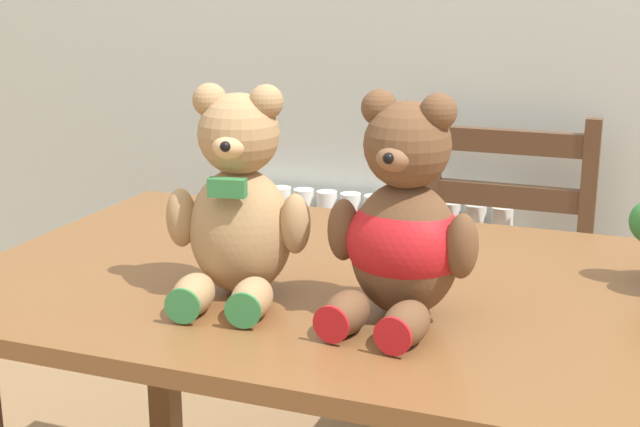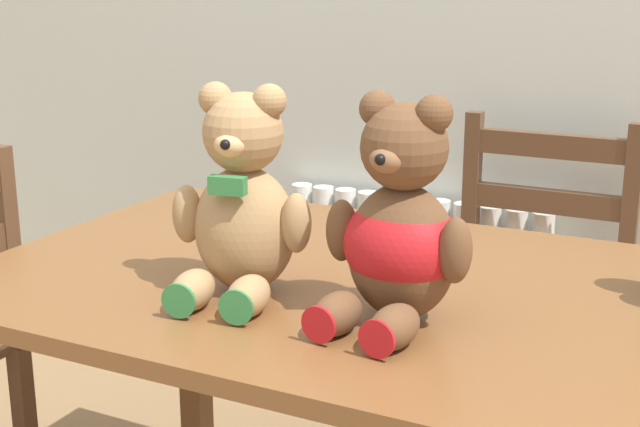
{
  "view_description": "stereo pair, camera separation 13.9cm",
  "coord_description": "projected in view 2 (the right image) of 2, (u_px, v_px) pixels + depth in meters",
  "views": [
    {
      "loc": [
        0.46,
        -0.95,
        1.26
      ],
      "look_at": [
        -0.01,
        0.3,
        0.89
      ],
      "focal_mm": 50.0,
      "sensor_mm": 36.0,
      "label": 1
    },
    {
      "loc": [
        0.59,
        -0.89,
        1.26
      ],
      "look_at": [
        -0.01,
        0.3,
        0.89
      ],
      "focal_mm": 50.0,
      "sensor_mm": 36.0,
      "label": 2
    }
  ],
  "objects": [
    {
      "name": "dining_table",
      "position": [
        358.0,
        334.0,
        1.56
      ],
      "size": [
        1.34,
        0.86,
        0.74
      ],
      "color": "brown",
      "rests_on": "ground_plane"
    },
    {
      "name": "teddy_bear_left",
      "position": [
        242.0,
        205.0,
        1.44
      ],
      "size": [
        0.24,
        0.26,
        0.34
      ],
      "rotation": [
        0.0,
        0.0,
        3.31
      ],
      "color": "tan",
      "rests_on": "dining_table"
    },
    {
      "name": "teddy_bear_right",
      "position": [
        400.0,
        232.0,
        1.32
      ],
      "size": [
        0.24,
        0.26,
        0.34
      ],
      "rotation": [
        0.0,
        0.0,
        3.04
      ],
      "color": "brown",
      "rests_on": "dining_table"
    },
    {
      "name": "radiator",
      "position": [
        412.0,
        316.0,
        2.59
      ],
      "size": [
        0.79,
        0.1,
        0.64
      ],
      "color": "white",
      "rests_on": "ground_plane"
    },
    {
      "name": "wooden_chair_behind",
      "position": [
        530.0,
        309.0,
        2.21
      ],
      "size": [
        0.44,
        0.39,
        0.91
      ],
      "rotation": [
        0.0,
        0.0,
        3.14
      ],
      "color": "brown",
      "rests_on": "ground_plane"
    }
  ]
}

